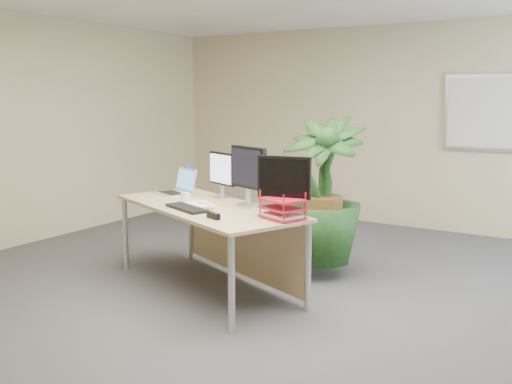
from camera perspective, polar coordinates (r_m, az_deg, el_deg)
The scene contains 17 objects.
floor at distance 4.61m, azimuth -1.84°, elevation -12.80°, with size 8.00×8.00×0.00m, color #454449.
back_wall at distance 7.92m, azimuth 14.39°, elevation 6.32°, with size 7.00×0.04×2.70m, color beige.
whiteboard at distance 7.61m, azimuth 23.09°, elevation 7.26°, with size 1.30×0.04×0.95m.
desk at distance 5.25m, azimuth -3.88°, elevation -3.01°, with size 2.20×1.55×0.78m.
floor_plant at distance 5.56m, azimuth 6.63°, elevation -0.90°, with size 0.84×0.84×1.50m, color #133513.
monitor_left at distance 5.48m, azimuth -3.41°, elevation 1.99°, with size 0.38×0.18×0.44m.
monitor_right at distance 5.06m, azimuth -0.77°, elevation 1.98°, with size 0.46×0.22×0.54m.
monitor_dark at distance 4.63m, azimuth 2.83°, elevation 0.99°, with size 0.45×0.20×0.50m.
laptop at distance 5.81m, azimuth -7.82°, elevation 0.41°, with size 0.45×0.42×0.26m.
keyboard at distance 5.00m, azimuth -6.95°, elevation -1.60°, with size 0.49×0.16×0.03m, color black.
coffee_mug at distance 5.35m, azimuth -7.13°, elevation -0.52°, with size 0.12×0.08×0.09m.
spiral_notebook at distance 5.19m, azimuth -5.71°, elevation -1.25°, with size 0.30×0.23×0.01m, color white.
orange_pen at distance 5.18m, azimuth -5.23°, elevation -1.14°, with size 0.01×0.01×0.13m, color #DF5318.
yellow_highlighter at distance 4.98m, azimuth -4.56°, elevation -1.66°, with size 0.02×0.02×0.11m, color yellow.
water_bottle at distance 6.05m, azimuth -6.78°, elevation 1.44°, with size 0.07×0.07×0.27m.
letter_tray at distance 4.59m, azimuth 2.66°, elevation -1.81°, with size 0.40×0.36×0.16m.
stapler at distance 4.60m, azimuth -4.29°, elevation -2.37°, with size 0.15×0.04×0.05m, color black.
Camera 1 is at (2.36, -3.55, 1.75)m, focal length 40.00 mm.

